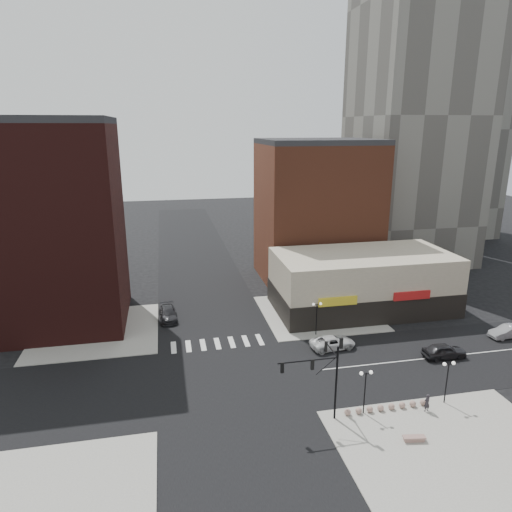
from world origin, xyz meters
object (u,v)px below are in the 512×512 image
object	(u,v)px
street_lamp_se_b	(448,372)
white_suv	(333,342)
silver_sedan	(507,332)
stone_bench	(414,438)
street_lamp_ne	(317,310)
dark_sedan_east	(444,351)
dark_sedan_north	(168,314)
pedestrian	(427,403)
traffic_signal	(325,368)
street_lamp_se_a	(366,381)

from	to	relation	value
street_lamp_se_b	white_suv	xyz separation A→B (m)	(-6.20, 12.42, -2.56)
silver_sedan	stone_bench	xyz separation A→B (m)	(-21.10, -15.20, -0.40)
street_lamp_ne	silver_sedan	xyz separation A→B (m)	(22.54, -5.14, -2.55)
street_lamp_ne	dark_sedan_east	distance (m)	14.78
street_lamp_ne	white_suv	bearing A→B (deg)	-77.33
street_lamp_ne	white_suv	size ratio (longest dim) A/B	0.79
dark_sedan_east	silver_sedan	xyz separation A→B (m)	(10.46, 3.01, -0.07)
street_lamp_se_b	white_suv	world-z (taller)	street_lamp_se_b
street_lamp_se_b	dark_sedan_east	distance (m)	9.67
dark_sedan_east	stone_bench	xyz separation A→B (m)	(-10.64, -12.19, -0.47)
silver_sedan	street_lamp_se_b	bearing A→B (deg)	-59.27
street_lamp_se_b	dark_sedan_north	world-z (taller)	street_lamp_se_b
street_lamp_se_b	stone_bench	world-z (taller)	street_lamp_se_b
dark_sedan_east	dark_sedan_north	distance (m)	34.13
street_lamp_se_b	pedestrian	size ratio (longest dim) A/B	2.45
street_lamp_ne	white_suv	world-z (taller)	street_lamp_ne
pedestrian	dark_sedan_north	bearing A→B (deg)	-63.15
silver_sedan	pedestrian	world-z (taller)	pedestrian
white_suv	pedestrian	size ratio (longest dim) A/B	3.09
dark_sedan_east	stone_bench	size ratio (longest dim) A/B	2.55
street_lamp_ne	stone_bench	world-z (taller)	street_lamp_ne
street_lamp_ne	silver_sedan	size ratio (longest dim) A/B	0.92
white_suv	stone_bench	xyz separation A→B (m)	(0.64, -16.76, -0.38)
traffic_signal	street_lamp_se_a	distance (m)	4.12
dark_sedan_east	pedestrian	world-z (taller)	pedestrian
silver_sedan	street_lamp_ne	bearing A→B (deg)	-107.06
dark_sedan_east	pedestrian	xyz separation A→B (m)	(-7.45, -8.71, 0.15)
street_lamp_se_a	dark_sedan_north	world-z (taller)	street_lamp_se_a
silver_sedan	stone_bench	distance (m)	26.01
street_lamp_se_a	street_lamp_ne	distance (m)	16.03
traffic_signal	street_lamp_ne	xyz separation A→B (m)	(4.76, 15.83, -1.67)
street_lamp_se_b	street_lamp_ne	bearing A→B (deg)	113.63
street_lamp_se_a	street_lamp_ne	xyz separation A→B (m)	(1.00, 16.00, 0.00)
traffic_signal	stone_bench	distance (m)	8.95
traffic_signal	white_suv	distance (m)	14.11
street_lamp_se_b	dark_sedan_east	size ratio (longest dim) A/B	0.87
stone_bench	traffic_signal	bearing A→B (deg)	152.78
traffic_signal	street_lamp_se_a	bearing A→B (deg)	-2.57
street_lamp_ne	dark_sedan_east	bearing A→B (deg)	-34.01
street_lamp_se_a	dark_sedan_north	xyz separation A→B (m)	(-16.66, 24.61, -2.51)
white_suv	pedestrian	xyz separation A→B (m)	(3.83, -13.28, 0.24)
street_lamp_se_b	street_lamp_ne	world-z (taller)	same
street_lamp_ne	street_lamp_se_b	bearing A→B (deg)	-66.37
street_lamp_ne	pedestrian	size ratio (longest dim) A/B	2.45
street_lamp_se_a	stone_bench	bearing A→B (deg)	-60.62
street_lamp_se_b	silver_sedan	world-z (taller)	street_lamp_se_b
street_lamp_ne	silver_sedan	world-z (taller)	street_lamp_ne
traffic_signal	street_lamp_ne	bearing A→B (deg)	73.25
white_suv	stone_bench	distance (m)	16.77
white_suv	silver_sedan	size ratio (longest dim) A/B	1.16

